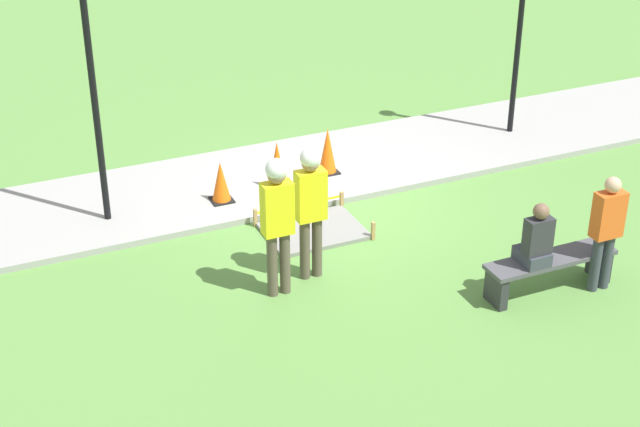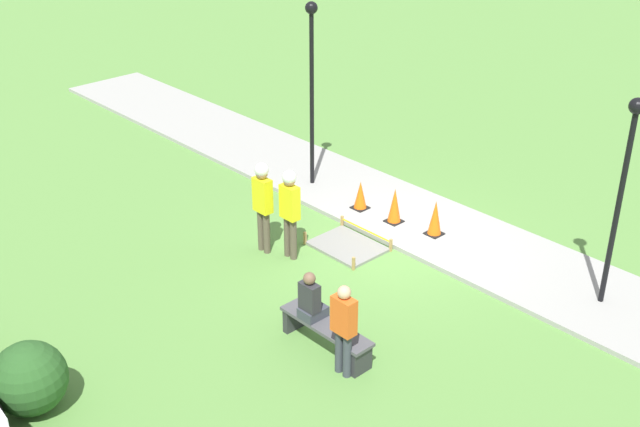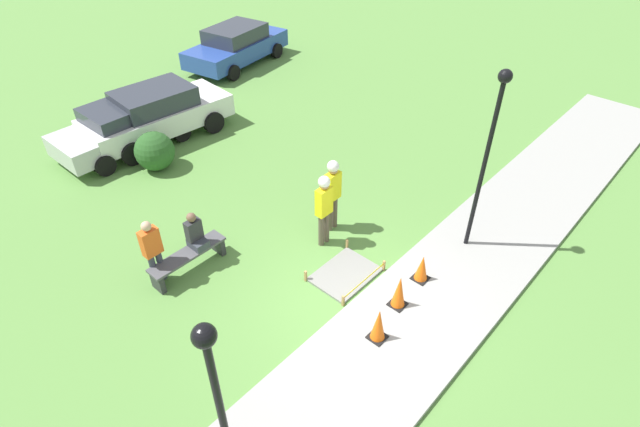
# 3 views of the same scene
# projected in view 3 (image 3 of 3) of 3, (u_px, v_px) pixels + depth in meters

# --- Properties ---
(ground_plane) EXTENTS (60.00, 60.00, 0.00)m
(ground_plane) POSITION_uv_depth(u_px,v_px,m) (348.00, 307.00, 10.48)
(ground_plane) COLOR #5B8E42
(sidewalk) EXTENTS (28.00, 2.53, 0.10)m
(sidewalk) POSITION_uv_depth(u_px,v_px,m) (398.00, 338.00, 9.78)
(sidewalk) COLOR #9E9E99
(sidewalk) RESTS_ON ground_plane
(wet_concrete_patch) EXTENTS (1.48, 1.13, 0.28)m
(wet_concrete_patch) POSITION_uv_depth(u_px,v_px,m) (345.00, 274.00, 11.20)
(wet_concrete_patch) COLOR gray
(wet_concrete_patch) RESTS_ON ground_plane
(traffic_cone_near_patch) EXTENTS (0.34, 0.34, 0.78)m
(traffic_cone_near_patch) POSITION_uv_depth(u_px,v_px,m) (379.00, 324.00, 9.50)
(traffic_cone_near_patch) COLOR black
(traffic_cone_near_patch) RESTS_ON sidewalk
(traffic_cone_far_patch) EXTENTS (0.34, 0.34, 0.79)m
(traffic_cone_far_patch) POSITION_uv_depth(u_px,v_px,m) (399.00, 291.00, 10.17)
(traffic_cone_far_patch) COLOR black
(traffic_cone_far_patch) RESTS_ON sidewalk
(traffic_cone_sidewalk_edge) EXTENTS (0.34, 0.34, 0.66)m
(traffic_cone_sidewalk_edge) POSITION_uv_depth(u_px,v_px,m) (422.00, 268.00, 10.81)
(traffic_cone_sidewalk_edge) COLOR black
(traffic_cone_sidewalk_edge) RESTS_ON sidewalk
(park_bench) EXTENTS (1.84, 0.44, 0.51)m
(park_bench) POSITION_uv_depth(u_px,v_px,m) (188.00, 258.00, 11.15)
(park_bench) COLOR #2D2D33
(park_bench) RESTS_ON ground_plane
(person_seated_on_bench) EXTENTS (0.36, 0.44, 0.89)m
(person_seated_on_bench) POSITION_uv_depth(u_px,v_px,m) (195.00, 233.00, 11.05)
(person_seated_on_bench) COLOR #383D47
(person_seated_on_bench) RESTS_ON park_bench
(worker_supervisor) EXTENTS (0.40, 0.28, 1.96)m
(worker_supervisor) POSITION_uv_depth(u_px,v_px,m) (333.00, 188.00, 11.83)
(worker_supervisor) COLOR brown
(worker_supervisor) RESTS_ON ground_plane
(worker_assistant) EXTENTS (0.40, 0.28, 1.92)m
(worker_assistant) POSITION_uv_depth(u_px,v_px,m) (324.00, 204.00, 11.40)
(worker_assistant) COLOR brown
(worker_assistant) RESTS_ON ground_plane
(bystander_in_orange_shirt) EXTENTS (0.40, 0.22, 1.65)m
(bystander_in_orange_shirt) POSITION_uv_depth(u_px,v_px,m) (152.00, 249.00, 10.54)
(bystander_in_orange_shirt) COLOR #383D47
(bystander_in_orange_shirt) RESTS_ON ground_plane
(lamppost_near) EXTENTS (0.28, 0.28, 4.31)m
(lamppost_near) POSITION_uv_depth(u_px,v_px,m) (490.00, 141.00, 10.25)
(lamppost_near) COLOR black
(lamppost_near) RESTS_ON sidewalk
(lamppost_far) EXTENTS (0.28, 0.28, 3.88)m
(lamppost_far) POSITION_uv_depth(u_px,v_px,m) (219.00, 401.00, 5.87)
(lamppost_far) COLOR black
(lamppost_far) RESTS_ON sidewalk
(parked_car_white) EXTENTS (4.72, 2.34, 1.63)m
(parked_car_white) POSITION_uv_depth(u_px,v_px,m) (157.00, 113.00, 15.74)
(parked_car_white) COLOR white
(parked_car_white) RESTS_ON ground_plane
(parked_car_silver) EXTENTS (4.30, 2.08, 1.43)m
(parked_car_silver) POSITION_uv_depth(u_px,v_px,m) (125.00, 126.00, 15.29)
(parked_car_silver) COLOR #BCBCC1
(parked_car_silver) RESTS_ON ground_plane
(parked_car_blue) EXTENTS (4.94, 2.76, 1.56)m
(parked_car_blue) POSITION_uv_depth(u_px,v_px,m) (236.00, 45.00, 20.77)
(parked_car_blue) COLOR #28479E
(parked_car_blue) RESTS_ON ground_plane
(shrub_rounded_near) EXTENTS (1.14, 1.14, 1.14)m
(shrub_rounded_near) POSITION_uv_depth(u_px,v_px,m) (155.00, 151.00, 14.41)
(shrub_rounded_near) COLOR #285623
(shrub_rounded_near) RESTS_ON ground_plane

